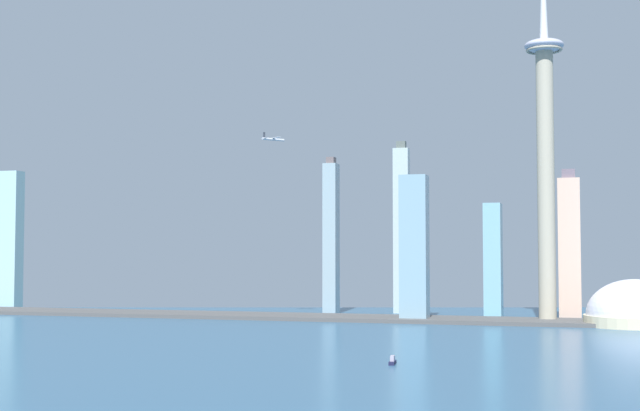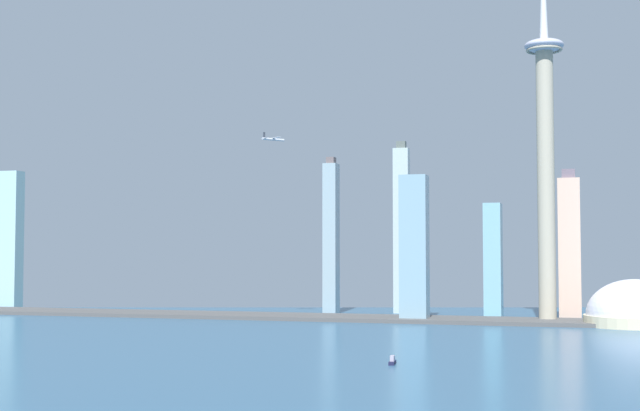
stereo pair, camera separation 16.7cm
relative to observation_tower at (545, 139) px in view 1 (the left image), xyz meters
The scene contains 11 objects.
waterfront_pier 292.05m from the observation_tower, behind, with size 934.42×66.23×3.37m, color #4C4C4C.
observation_tower is the anchor object (origin of this frame).
stadium_dome 170.15m from the observation_tower, 16.70° to the right, with size 83.79×83.79×59.89m.
skyscraper_0 133.60m from the observation_tower, 131.04° to the left, with size 16.37×25.48×108.33m.
skyscraper_1 235.61m from the observation_tower, 165.12° to the left, with size 13.48×16.74×157.40m.
skyscraper_2 102.97m from the observation_tower, 60.92° to the left, with size 19.62×15.17×136.98m.
skyscraper_4 588.30m from the observation_tower, behind, with size 22.61×16.21×152.01m.
skyscraper_5 150.58m from the observation_tower, 169.20° to the right, with size 24.07×20.53×130.04m.
skyscraper_6 187.54m from the observation_tower, 148.90° to the left, with size 15.65×12.10×175.02m.
boat_3 370.89m from the observation_tower, 102.04° to the right, with size 3.93×12.02×4.69m.
airplane 250.01m from the observation_tower, behind, with size 20.27×20.81×7.33m.
Camera 1 is at (274.57, -241.23, 59.91)m, focal length 50.13 mm.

